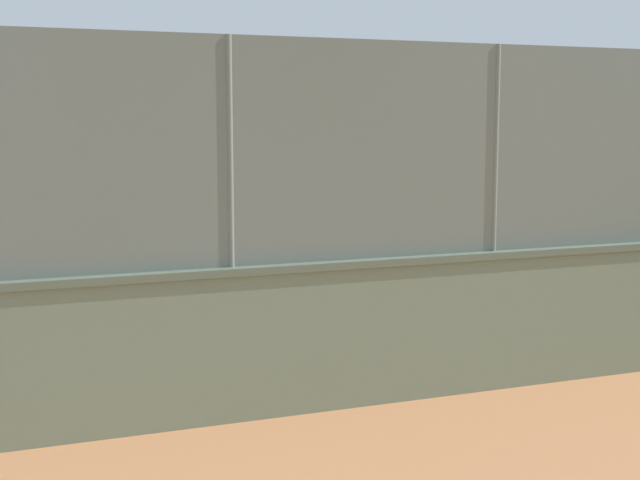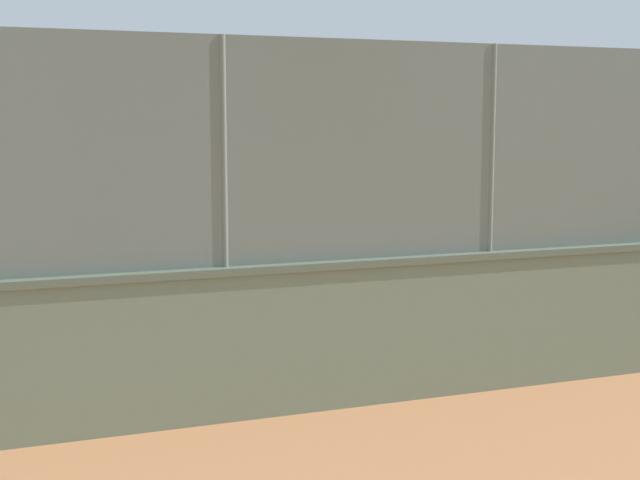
{
  "view_description": "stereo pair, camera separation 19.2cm",
  "coord_description": "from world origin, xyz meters",
  "px_view_note": "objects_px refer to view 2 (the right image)",
  "views": [
    {
      "loc": [
        3.1,
        18.53,
        3.12
      ],
      "look_at": [
        -2.07,
        5.91,
        1.3
      ],
      "focal_mm": 50.21,
      "sensor_mm": 36.0,
      "label": 1
    },
    {
      "loc": [
        2.92,
        18.6,
        3.12
      ],
      "look_at": [
        -2.07,
        5.91,
        1.3
      ],
      "focal_mm": 50.21,
      "sensor_mm": 36.0,
      "label": 2
    }
  ],
  "objects_px": {
    "player_near_wall_returning": "(117,251)",
    "spare_ball_by_wall": "(163,370)",
    "courtside_bench": "(325,341)",
    "sports_ball": "(378,294)",
    "player_foreground_swinging": "(375,234)"
  },
  "relations": [
    {
      "from": "spare_ball_by_wall",
      "to": "courtside_bench",
      "type": "bearing_deg",
      "value": 156.37
    },
    {
      "from": "player_foreground_swinging",
      "to": "spare_ball_by_wall",
      "type": "height_order",
      "value": "player_foreground_swinging"
    },
    {
      "from": "sports_ball",
      "to": "spare_ball_by_wall",
      "type": "xyz_separation_m",
      "value": [
        4.52,
        3.38,
        -0.01
      ]
    },
    {
      "from": "spare_ball_by_wall",
      "to": "courtside_bench",
      "type": "height_order",
      "value": "courtside_bench"
    },
    {
      "from": "player_near_wall_returning",
      "to": "player_foreground_swinging",
      "type": "bearing_deg",
      "value": -173.01
    },
    {
      "from": "courtside_bench",
      "to": "player_near_wall_returning",
      "type": "bearing_deg",
      "value": -71.52
    },
    {
      "from": "player_foreground_swinging",
      "to": "courtside_bench",
      "type": "bearing_deg",
      "value": 59.9
    },
    {
      "from": "player_foreground_swinging",
      "to": "player_near_wall_returning",
      "type": "relative_size",
      "value": 0.98
    },
    {
      "from": "player_near_wall_returning",
      "to": "spare_ball_by_wall",
      "type": "distance_m",
      "value": 4.39
    },
    {
      "from": "player_foreground_swinging",
      "to": "player_near_wall_returning",
      "type": "xyz_separation_m",
      "value": [
        5.02,
        0.61,
        0.02
      ]
    },
    {
      "from": "sports_ball",
      "to": "spare_ball_by_wall",
      "type": "bearing_deg",
      "value": 36.81
    },
    {
      "from": "sports_ball",
      "to": "courtside_bench",
      "type": "relative_size",
      "value": 0.1
    },
    {
      "from": "spare_ball_by_wall",
      "to": "courtside_bench",
      "type": "relative_size",
      "value": 0.09
    },
    {
      "from": "sports_ball",
      "to": "spare_ball_by_wall",
      "type": "distance_m",
      "value": 5.65
    },
    {
      "from": "player_foreground_swinging",
      "to": "courtside_bench",
      "type": "distance_m",
      "value": 6.62
    }
  ]
}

